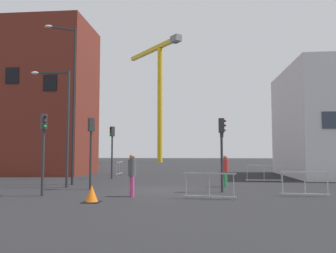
% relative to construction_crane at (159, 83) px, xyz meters
% --- Properties ---
extents(ground, '(160.00, 160.00, 0.00)m').
position_rel_construction_crane_xyz_m(ground, '(5.18, -42.87, -14.21)').
color(ground, black).
extents(brick_building, '(10.39, 6.31, 13.07)m').
position_rel_construction_crane_xyz_m(brick_building, '(-7.47, -31.70, -7.68)').
color(brick_building, maroon).
rests_on(brick_building, ground).
extents(construction_crane, '(11.12, 13.19, 21.39)m').
position_rel_construction_crane_xyz_m(construction_crane, '(0.00, 0.00, 0.00)').
color(construction_crane, gold).
rests_on(construction_crane, ground).
extents(streetlamp_tall, '(1.61, 0.98, 9.41)m').
position_rel_construction_crane_xyz_m(streetlamp_tall, '(-0.38, -40.63, -8.82)').
color(streetlamp_tall, '#232326').
rests_on(streetlamp_tall, ground).
extents(streetlamp_short, '(2.16, 0.36, 6.42)m').
position_rel_construction_crane_xyz_m(streetlamp_short, '(-0.24, -42.16, -10.32)').
color(streetlamp_short, '#2D2D30').
rests_on(streetlamp_short, ground).
extents(traffic_light_island, '(0.36, 0.37, 3.74)m').
position_rel_construction_crane_xyz_m(traffic_light_island, '(0.97, -36.07, -11.68)').
color(traffic_light_island, '#2D2D30').
rests_on(traffic_light_island, ground).
extents(traffic_light_median, '(0.37, 0.37, 3.70)m').
position_rel_construction_crane_xyz_m(traffic_light_median, '(1.64, -42.89, -11.71)').
color(traffic_light_median, '#2D2D30').
rests_on(traffic_light_median, ground).
extents(traffic_light_verge, '(0.37, 0.37, 3.63)m').
position_rel_construction_crane_xyz_m(traffic_light_verge, '(0.33, -45.57, -11.75)').
color(traffic_light_verge, '#2D2D30').
rests_on(traffic_light_verge, ground).
extents(traffic_light_corner, '(0.32, 0.39, 3.95)m').
position_rel_construction_crane_xyz_m(traffic_light_corner, '(9.30, -27.90, -11.56)').
color(traffic_light_corner, '#232326').
rests_on(traffic_light_corner, ground).
extents(traffic_light_far, '(0.38, 0.25, 3.57)m').
position_rel_construction_crane_xyz_m(traffic_light_far, '(8.33, -43.46, -11.79)').
color(traffic_light_far, '#2D2D30').
rests_on(traffic_light_far, ground).
extents(pedestrian_walking, '(0.34, 0.34, 1.75)m').
position_rel_construction_crane_xyz_m(pedestrian_walking, '(8.67, -40.99, -13.19)').
color(pedestrian_walking, '#2D844C').
rests_on(pedestrian_walking, ground).
extents(pedestrian_waiting, '(0.34, 0.34, 1.84)m').
position_rel_construction_crane_xyz_m(pedestrian_waiting, '(4.31, -45.39, -13.13)').
color(pedestrian_waiting, '#D14C8C').
rests_on(pedestrian_waiting, ground).
extents(safety_barrier_rear, '(0.10, 2.16, 1.08)m').
position_rel_construction_crane_xyz_m(safety_barrier_rear, '(0.52, -31.87, -13.65)').
color(safety_barrier_rear, gray).
rests_on(safety_barrier_rear, ground).
extents(safety_barrier_mid_span, '(2.08, 0.20, 1.08)m').
position_rel_construction_crane_xyz_m(safety_barrier_mid_span, '(11.84, -44.62, -13.65)').
color(safety_barrier_mid_span, '#B2B5BA').
rests_on(safety_barrier_mid_span, ground).
extents(safety_barrier_left_run, '(2.18, 0.35, 1.08)m').
position_rel_construction_crane_xyz_m(safety_barrier_left_run, '(7.65, -45.85, -13.65)').
color(safety_barrier_left_run, '#9EA0A5').
rests_on(safety_barrier_left_run, ground).
extents(safety_barrier_right_run, '(2.42, 0.07, 1.08)m').
position_rel_construction_crane_xyz_m(safety_barrier_right_run, '(11.41, -37.37, -13.65)').
color(safety_barrier_right_run, '#B2B5BA').
rests_on(safety_barrier_right_run, ground).
extents(traffic_cone_by_barrier, '(0.65, 0.65, 0.66)m').
position_rel_construction_crane_xyz_m(traffic_cone_by_barrier, '(3.09, -47.17, -13.90)').
color(traffic_cone_by_barrier, black).
rests_on(traffic_cone_by_barrier, ground).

